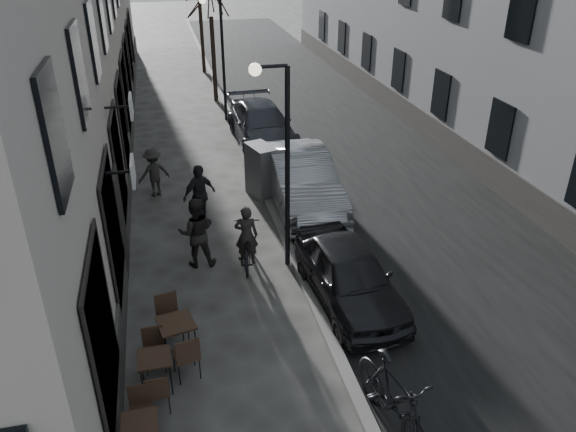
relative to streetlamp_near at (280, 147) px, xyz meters
name	(u,v)px	position (x,y,z in m)	size (l,w,h in m)	color
road	(323,128)	(4.02, 10.00, -3.16)	(7.30, 60.00, 0.00)	black
kerb	(237,133)	(0.37, 10.00, -3.10)	(0.25, 60.00, 0.12)	slate
streetlamp_near	(280,147)	(0.00, 0.00, 0.00)	(0.90, 0.28, 5.09)	black
streetlamp_far	(218,46)	(0.00, 12.00, 0.00)	(0.90, 0.28, 5.09)	black
bistro_set_b	(156,369)	(-3.14, -3.63, -2.71)	(0.62, 1.49, 0.87)	black
bistro_set_c	(177,335)	(-2.70, -2.83, -2.65)	(0.80, 1.72, 0.99)	black
sign_board	(114,425)	(-3.84, -4.77, -2.74)	(0.49, 0.66, 1.04)	black
utility_cabinet	(261,171)	(0.27, 4.08, -2.32)	(0.61, 1.12, 1.67)	#5E5E61
bicycle	(247,246)	(-0.81, 0.29, -2.67)	(0.65, 1.86, 0.98)	black
cyclist_rider	(246,235)	(-0.81, 0.29, -2.36)	(0.58, 0.38, 1.60)	black
pedestrian_near	(196,233)	(-2.03, 0.50, -2.25)	(0.89, 0.69, 1.83)	black
pedestrian_mid	(154,172)	(-2.99, 4.86, -2.38)	(1.01, 0.58, 1.57)	#2B2925
pedestrian_far	(199,195)	(-1.76, 2.63, -2.25)	(1.06, 0.44, 1.81)	black
car_near	(349,275)	(1.17, -1.83, -2.47)	(1.63, 4.06, 1.38)	black
car_mid	(301,179)	(1.33, 3.23, -2.33)	(1.76, 5.06, 1.67)	#92959A
car_far	(262,124)	(1.17, 8.81, -2.42)	(2.07, 5.10, 1.48)	#35373F
moped	(394,399)	(0.72, -5.52, -2.46)	(0.66, 2.33, 1.40)	black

